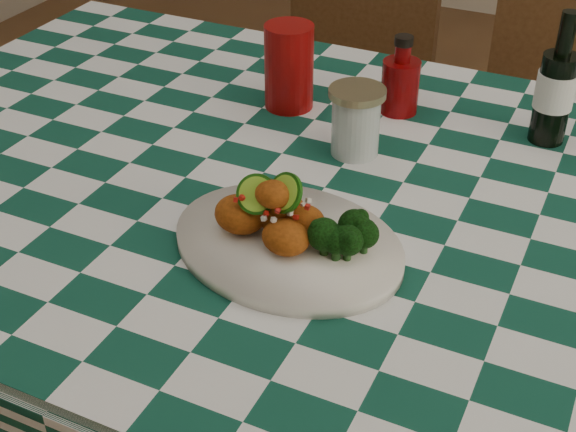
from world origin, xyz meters
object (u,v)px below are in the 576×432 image
at_px(red_tumbler, 289,67).
at_px(wooden_chair_right, 567,173).
at_px(mason_jar, 356,121).
at_px(plate, 288,244).
at_px(wooden_chair_left, 333,138).
at_px(ketchup_bottle, 401,75).
at_px(fried_chicken_pile, 276,209).
at_px(beer_bottle, 557,79).
at_px(dining_table, 319,373).

height_order(red_tumbler, wooden_chair_right, wooden_chair_right).
bearing_deg(mason_jar, plate, -86.86).
xyz_separation_m(red_tumbler, wooden_chair_left, (-0.12, 0.53, -0.43)).
xyz_separation_m(ketchup_bottle, wooden_chair_left, (-0.31, 0.46, -0.43)).
bearing_deg(wooden_chair_right, mason_jar, -121.23).
bearing_deg(wooden_chair_right, plate, -112.58).
height_order(plate, fried_chicken_pile, fried_chicken_pile).
relative_size(beer_bottle, wooden_chair_right, 0.22).
height_order(fried_chicken_pile, beer_bottle, beer_bottle).
bearing_deg(wooden_chair_right, ketchup_bottle, -128.05).
xyz_separation_m(plate, mason_jar, (-0.02, 0.28, 0.05)).
height_order(plate, wooden_chair_left, wooden_chair_left).
distance_m(ketchup_bottle, wooden_chair_left, 0.70).
bearing_deg(plate, red_tumbler, 115.12).
distance_m(red_tumbler, ketchup_bottle, 0.19).
relative_size(plate, wooden_chair_right, 0.33).
bearing_deg(wooden_chair_left, ketchup_bottle, -57.07).
xyz_separation_m(plate, fried_chicken_pile, (-0.02, 0.00, 0.05)).
relative_size(beer_bottle, wooden_chair_left, 0.26).
bearing_deg(beer_bottle, dining_table, -132.87).
xyz_separation_m(dining_table, red_tumbler, (-0.17, 0.22, 0.47)).
distance_m(plate, beer_bottle, 0.53).
bearing_deg(ketchup_bottle, wooden_chair_left, 123.35).
relative_size(plate, wooden_chair_left, 0.38).
bearing_deg(red_tumbler, ketchup_bottle, 19.24).
height_order(plate, red_tumbler, red_tumbler).
distance_m(dining_table, beer_bottle, 0.64).
bearing_deg(red_tumbler, fried_chicken_pile, -66.97).
xyz_separation_m(wooden_chair_left, wooden_chair_right, (0.58, -0.04, 0.07)).
bearing_deg(beer_bottle, wooden_chair_left, 140.68).
distance_m(dining_table, red_tumbler, 0.54).
bearing_deg(mason_jar, red_tumbler, 147.56).
distance_m(ketchup_bottle, beer_bottle, 0.26).
relative_size(fried_chicken_pile, mason_jar, 1.20).
distance_m(ketchup_bottle, mason_jar, 0.17).
height_order(fried_chicken_pile, mason_jar, mason_jar).
relative_size(dining_table, wooden_chair_left, 1.94).
xyz_separation_m(dining_table, plate, (0.02, -0.16, 0.40)).
bearing_deg(plate, wooden_chair_right, 72.47).
bearing_deg(dining_table, red_tumbler, 126.41).
distance_m(plate, ketchup_bottle, 0.46).
bearing_deg(mason_jar, wooden_chair_right, 63.82).
bearing_deg(mason_jar, dining_table, -90.76).
distance_m(red_tumbler, wooden_chair_left, 0.69).
bearing_deg(plate, wooden_chair_left, 108.39).
distance_m(fried_chicken_pile, wooden_chair_left, 1.05).
bearing_deg(plate, fried_chicken_pile, 180.00).
xyz_separation_m(mason_jar, wooden_chair_right, (0.29, 0.60, -0.35)).
xyz_separation_m(mason_jar, beer_bottle, (0.27, 0.18, 0.05)).
xyz_separation_m(red_tumbler, ketchup_bottle, (0.18, 0.06, -0.01)).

